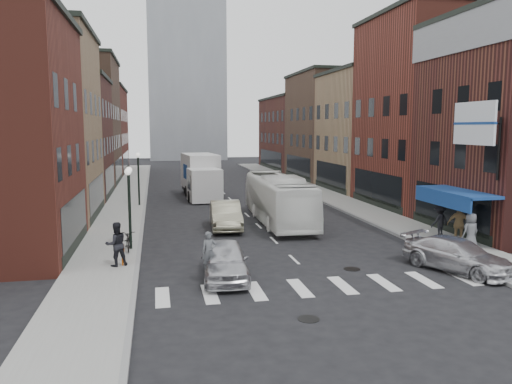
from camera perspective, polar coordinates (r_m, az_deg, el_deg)
ground at (r=22.19m, az=5.08°, el=-8.35°), size 160.00×160.00×0.00m
sidewalk_left at (r=42.94m, az=-14.49°, el=-0.78°), size 3.00×74.00×0.15m
sidewalk_right at (r=45.30m, az=7.50°, el=-0.19°), size 3.00×74.00×0.15m
curb_left at (r=42.90m, az=-12.49°, el=-0.83°), size 0.20×74.00×0.16m
curb_right at (r=44.85m, az=5.69°, el=-0.34°), size 0.20×74.00×0.16m
crosswalk_stripes at (r=19.46m, az=7.63°, el=-10.67°), size 12.00×2.20×0.01m
bldg_left_mid_a at (r=35.59m, az=-26.07°, el=6.88°), size 10.30×10.20×12.30m
bldg_left_mid_b at (r=45.35m, az=-22.83°, el=5.74°), size 10.30×10.20×10.30m
bldg_left_far_a at (r=56.17m, az=-20.71°, el=7.58°), size 10.30×12.20×13.30m
bldg_left_far_b at (r=70.03m, az=-18.84°, el=6.71°), size 10.30×16.20×11.30m
bldg_right_mid_a at (r=40.44m, az=20.29°, el=8.56°), size 10.30×10.20×14.30m
bldg_right_mid_b at (r=49.23m, az=14.07°, el=6.76°), size 10.30×10.20×11.30m
bldg_right_far_a at (r=59.35m, az=9.49°, el=7.43°), size 10.30×12.20×12.30m
bldg_right_far_b at (r=72.61m, az=5.51°, el=6.69°), size 10.30×16.20×10.30m
awning_blue at (r=27.66m, az=21.63°, el=-0.15°), size 1.80×5.00×0.78m
billboard_sign at (r=25.61m, az=23.81°, el=7.04°), size 1.52×3.00×3.70m
distant_tower at (r=100.47m, az=-8.14°, el=18.22°), size 14.00×14.00×50.00m
streetlamp_near at (r=24.69m, az=-14.31°, el=-0.04°), size 0.32×1.22×4.11m
streetlamp_far at (r=38.61m, az=-13.30°, el=2.60°), size 0.32×1.22×4.11m
bike_rack at (r=22.49m, az=-14.96°, el=-6.92°), size 0.08×0.68×0.80m
box_truck at (r=43.07m, az=-6.27°, el=1.77°), size 3.08×8.67×3.69m
motorcycle_rider at (r=19.50m, az=-5.38°, el=-7.66°), size 0.58×2.01×2.05m
transit_bus at (r=31.62m, az=2.59°, el=-0.78°), size 2.86×10.96×3.03m
sedan_left_near at (r=20.11m, az=-3.56°, el=-7.80°), size 2.12×4.51×1.49m
sedan_left_far at (r=29.81m, az=-3.50°, el=-2.66°), size 2.06×5.04×1.63m
curb_car at (r=22.75m, az=22.01°, el=-6.69°), size 3.67×5.10×1.37m
parked_bicycle at (r=24.93m, az=-14.39°, el=-5.30°), size 0.76×1.87×0.96m
ped_left_solo at (r=22.07m, az=-15.69°, el=-5.76°), size 1.04×0.81×1.89m
ped_right_a at (r=28.57m, az=20.24°, el=-3.14°), size 1.23×0.86×1.73m
ped_right_b at (r=27.33m, az=22.21°, el=-3.44°), size 1.29×1.10×1.97m
ped_right_c at (r=26.05m, az=23.33°, el=-4.17°), size 0.98×0.73×1.82m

